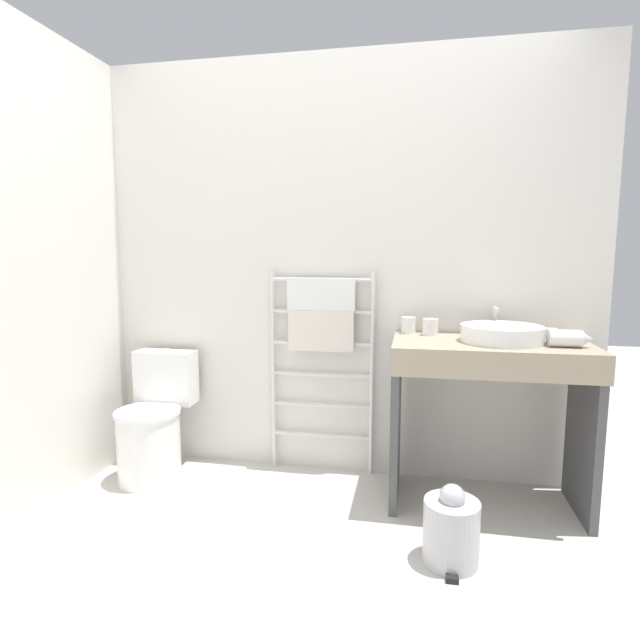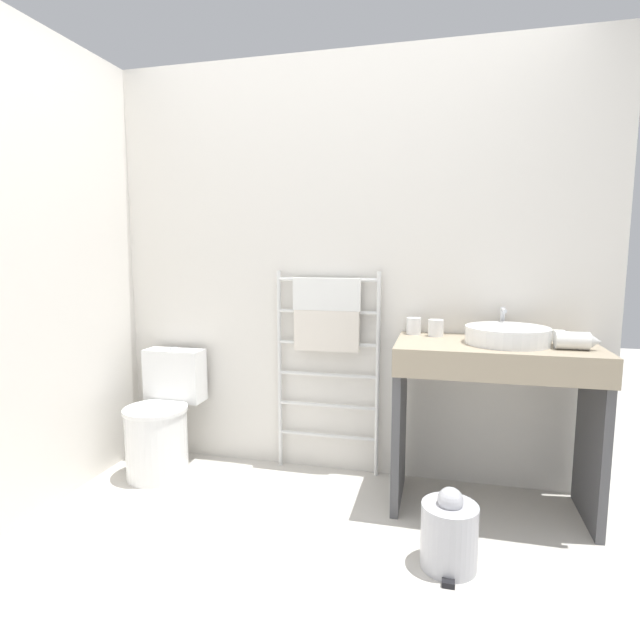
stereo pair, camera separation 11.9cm
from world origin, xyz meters
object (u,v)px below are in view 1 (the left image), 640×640
Objects in this scene: towel_radiator at (321,331)px; cup_near_wall at (408,325)px; sink_basin at (502,333)px; toilet at (154,427)px; cup_near_edge at (430,327)px; hair_dryer at (566,338)px; trash_bin at (451,530)px.

towel_radiator is 13.24× the size of cup_near_wall.
toilet is at bearing -179.61° from sink_basin.
cup_near_edge is at bearing -7.18° from towel_radiator.
hair_dryer reaches higher than toilet.
hair_dryer is at bearing -19.10° from cup_near_edge.
towel_radiator reaches higher than toilet.
sink_basin is at bearing 166.17° from hair_dryer.
hair_dryer is 0.57× the size of trash_bin.
cup_near_wall reaches higher than toilet.
hair_dryer is at bearing -19.19° from cup_near_wall.
toilet is 3.70× the size of hair_dryer.
cup_near_wall is 1.08m from trash_bin.
towel_radiator is (0.95, 0.24, 0.55)m from toilet.
cup_near_wall is 1.02× the size of cup_near_edge.
toilet is at bearing -174.17° from cup_near_edge.
trash_bin is (0.21, -0.74, -0.76)m from cup_near_wall.
cup_near_wall is at bearing -4.07° from towel_radiator.
hair_dryer is at bearing -1.47° from toilet.
sink_basin is 0.50m from cup_near_wall.
cup_near_edge reaches higher than toilet.
hair_dryer is at bearing 41.83° from trash_bin.
toilet is 8.00× the size of cup_near_wall.
trash_bin is at bearing -17.96° from toilet.
sink_basin is 2.03× the size of hair_dryer.
cup_near_wall is 0.13m from cup_near_edge.
trash_bin is at bearing -47.71° from towel_radiator.
towel_radiator is at bearing 166.82° from sink_basin.
cup_near_edge is at bearing 156.79° from sink_basin.
trash_bin is (0.09, -0.69, -0.76)m from cup_near_edge.
cup_near_edge is at bearing 160.90° from hair_dryer.
towel_radiator is 3.01× the size of sink_basin.
toilet is 2.09× the size of trash_bin.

